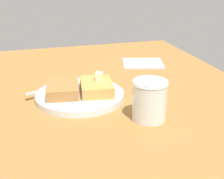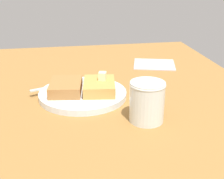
# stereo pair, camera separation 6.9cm
# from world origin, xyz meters

# --- Properties ---
(table_surface) EXTENTS (0.95, 0.95, 0.02)m
(table_surface) POSITION_xyz_m (0.00, 0.00, 0.01)
(table_surface) COLOR olive
(table_surface) RESTS_ON ground
(plate) EXTENTS (0.21, 0.21, 0.01)m
(plate) POSITION_xyz_m (-0.02, 0.04, 0.03)
(plate) COLOR silver
(plate) RESTS_ON table_surface
(toast_slice_left) EXTENTS (0.09, 0.11, 0.03)m
(toast_slice_left) POSITION_xyz_m (-0.06, 0.04, 0.05)
(toast_slice_left) COLOR #C79245
(toast_slice_left) RESTS_ON plate
(toast_slice_middle) EXTENTS (0.09, 0.11, 0.03)m
(toast_slice_middle) POSITION_xyz_m (0.02, 0.03, 0.05)
(toast_slice_middle) COLOR #A66E39
(toast_slice_middle) RESTS_ON plate
(butter_pat_primary) EXTENTS (0.02, 0.02, 0.02)m
(butter_pat_primary) POSITION_xyz_m (-0.07, 0.03, 0.07)
(butter_pat_primary) COLOR #EEEAAE
(butter_pat_primary) RESTS_ON toast_slice_left
(fork) EXTENTS (0.15, 0.07, 0.00)m
(fork) POSITION_xyz_m (0.02, -0.02, 0.04)
(fork) COLOR silver
(fork) RESTS_ON plate
(syrup_jar) EXTENTS (0.07, 0.07, 0.09)m
(syrup_jar) POSITION_xyz_m (-0.14, 0.18, 0.06)
(syrup_jar) COLOR #3A1605
(syrup_jar) RESTS_ON table_surface
(napkin) EXTENTS (0.16, 0.15, 0.00)m
(napkin) POSITION_xyz_m (-0.27, -0.19, 0.03)
(napkin) COLOR beige
(napkin) RESTS_ON table_surface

